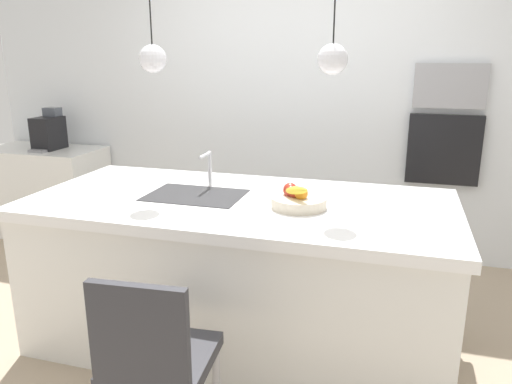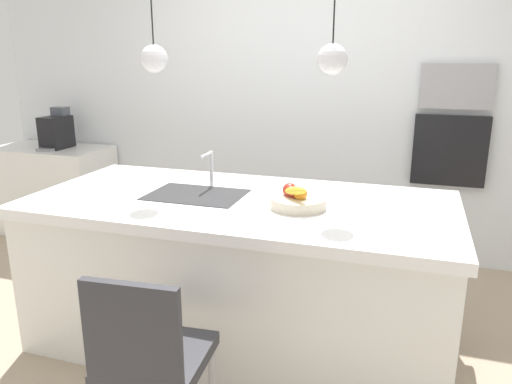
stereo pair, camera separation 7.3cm
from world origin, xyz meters
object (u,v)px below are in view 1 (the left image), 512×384
Objects in this scene: microwave at (450,86)px; oven at (443,149)px; fruit_bowl at (298,199)px; coffee_machine at (49,132)px; chair_near at (156,358)px.

microwave is 0.50m from oven.
coffee_machine is at bearing 153.09° from fruit_bowl.
coffee_machine reaches higher than fruit_bowl.
fruit_bowl is 0.34× the size of chair_near.
coffee_machine is 0.68× the size of oven.
coffee_machine is at bearing 134.66° from chair_near.
fruit_bowl is 0.56× the size of microwave.
oven is (0.85, 1.65, 0.02)m from fruit_bowl.
microwave is at bearing 0.00° from oven.
microwave is at bearing 64.47° from chair_near.
chair_near is at bearing -112.26° from fruit_bowl.
coffee_machine is at bearing -175.16° from oven.
coffee_machine is 0.70× the size of microwave.
coffee_machine is 3.55m from microwave.
fruit_bowl is at bearing -117.33° from microwave.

